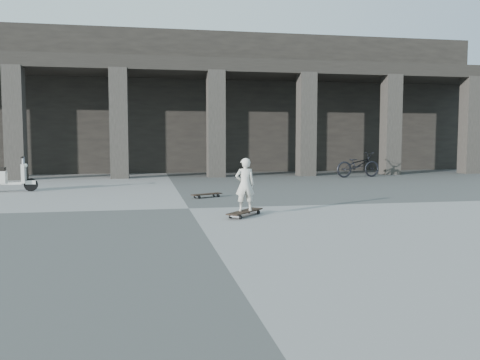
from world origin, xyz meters
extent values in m
plane|color=#484846|center=(0.00, 0.00, 0.00)|extent=(90.00, 90.00, 0.00)
cube|color=black|center=(0.00, 14.00, 3.00)|extent=(28.00, 6.00, 6.00)
cube|color=black|center=(0.00, 9.60, 4.20)|extent=(28.00, 2.80, 0.50)
cube|color=#2A2823|center=(-5.36, 8.50, 2.00)|extent=(0.65, 0.65, 4.00)
cube|color=#2A2823|center=(-1.79, 8.50, 2.00)|extent=(0.65, 0.65, 4.00)
cube|color=#2A2823|center=(1.79, 8.50, 2.00)|extent=(0.65, 0.65, 4.00)
cube|color=#2A2823|center=(5.36, 8.50, 2.00)|extent=(0.65, 0.65, 4.00)
cube|color=#2A2823|center=(8.93, 8.50, 2.00)|extent=(0.65, 0.65, 4.00)
cube|color=#2A2823|center=(12.50, 8.50, 2.00)|extent=(0.65, 0.65, 4.00)
cube|color=black|center=(0.95, -1.26, 0.09)|extent=(0.85, 0.94, 0.02)
cube|color=#B2B2B7|center=(1.19, -0.99, 0.05)|extent=(0.20, 0.18, 0.03)
cube|color=#B2B2B7|center=(0.72, -1.54, 0.05)|extent=(0.20, 0.18, 0.03)
cylinder|color=black|center=(1.10, -0.92, 0.04)|extent=(0.07, 0.08, 0.08)
cylinder|color=black|center=(1.27, -1.06, 0.04)|extent=(0.07, 0.08, 0.08)
cylinder|color=black|center=(0.64, -1.47, 0.04)|extent=(0.07, 0.08, 0.08)
cylinder|color=black|center=(0.80, -1.61, 0.04)|extent=(0.07, 0.08, 0.08)
cube|color=black|center=(0.61, 1.87, 0.09)|extent=(0.82, 0.56, 0.02)
cube|color=#B2B2B7|center=(0.87, 2.00, 0.05)|extent=(0.13, 0.19, 0.03)
cube|color=#B2B2B7|center=(0.36, 1.74, 0.05)|extent=(0.13, 0.19, 0.03)
cylinder|color=black|center=(0.82, 2.09, 0.04)|extent=(0.08, 0.06, 0.07)
cylinder|color=black|center=(0.91, 1.92, 0.04)|extent=(0.08, 0.06, 0.07)
cylinder|color=black|center=(0.32, 1.82, 0.04)|extent=(0.08, 0.06, 0.07)
cylinder|color=black|center=(0.40, 1.66, 0.04)|extent=(0.08, 0.06, 0.07)
imported|color=beige|center=(0.95, -1.26, 0.61)|extent=(0.37, 0.25, 1.00)
cylinder|color=black|center=(-4.01, 4.26, 0.18)|extent=(0.36, 0.10, 0.36)
cube|color=silver|center=(-4.50, 4.25, 0.23)|extent=(0.55, 0.25, 0.06)
cube|color=silver|center=(-4.19, 4.26, 0.50)|extent=(0.10, 0.31, 0.52)
cube|color=silver|center=(-4.01, 4.26, 0.25)|extent=(0.27, 0.14, 0.11)
cylinder|color=#B2B2B7|center=(-4.19, 4.26, 0.83)|extent=(0.08, 0.08, 0.27)
cylinder|color=black|center=(-4.19, 4.26, 0.95)|extent=(0.07, 0.45, 0.05)
sphere|color=white|center=(-4.14, 4.26, 0.72)|extent=(0.11, 0.11, 0.11)
imported|color=black|center=(7.02, 7.30, 0.47)|extent=(1.87, 0.88, 0.94)
camera|label=1|loc=(-0.92, -10.62, 1.49)|focal=38.00mm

